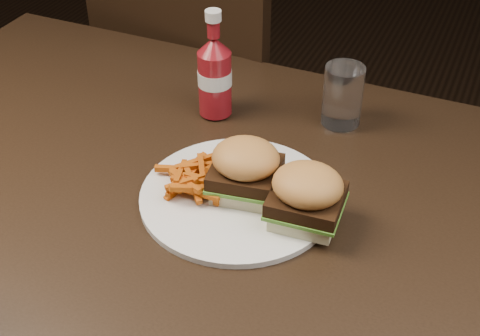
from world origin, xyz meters
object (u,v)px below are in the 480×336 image
at_px(dining_table, 183,193).
at_px(chair_far, 227,116).
at_px(tumbler, 343,95).
at_px(ketchup_bottle, 215,83).
at_px(plate, 237,197).

bearing_deg(dining_table, chair_far, 109.16).
distance_m(dining_table, chair_far, 0.74).
relative_size(chair_far, tumbler, 4.48).
relative_size(ketchup_bottle, tumbler, 1.09).
relative_size(dining_table, tumbler, 11.66).
bearing_deg(plate, ketchup_bottle, 123.02).
bearing_deg(plate, chair_far, 116.01).
xyz_separation_m(chair_far, tumbler, (0.39, -0.39, 0.38)).
relative_size(plate, ketchup_bottle, 2.51).
distance_m(ketchup_bottle, tumbler, 0.21).
distance_m(dining_table, plate, 0.09).
xyz_separation_m(plate, tumbler, (0.08, 0.25, 0.05)).
xyz_separation_m(dining_table, chair_far, (-0.22, 0.64, -0.30)).
bearing_deg(ketchup_bottle, tumbler, 15.24).
relative_size(dining_table, chair_far, 2.60).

